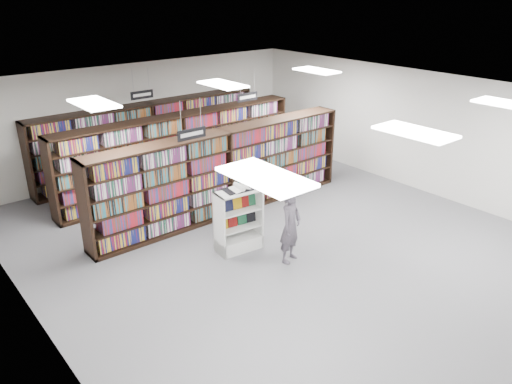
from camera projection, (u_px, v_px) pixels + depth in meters
floor at (280, 242)px, 10.96m from camera, size 12.00×12.00×0.00m
ceiling at (283, 97)px, 9.72m from camera, size 10.00×12.00×0.10m
wall_back at (144, 118)px, 14.62m from camera, size 10.00×0.10×3.20m
wall_left at (32, 249)px, 7.42m from camera, size 0.10×12.00×3.20m
wall_right at (421, 132)px, 13.27m from camera, size 0.10×12.00×3.20m
bookshelf_row_near at (225, 173)px, 11.98m from camera, size 7.00×0.60×2.10m
bookshelf_row_mid at (181, 152)px, 13.41m from camera, size 7.00×0.60×2.10m
bookshelf_row_far at (151, 138)px, 14.62m from camera, size 7.00×0.60×2.10m
aisle_sign_left at (192, 133)px, 9.82m from camera, size 0.65×0.02×0.80m
aisle_sign_right at (247, 96)px, 13.00m from camera, size 0.65×0.02×0.80m
aisle_sign_center at (142, 94)px, 13.25m from camera, size 0.65×0.02×0.80m
troffer_front_left at (266, 177)px, 5.85m from camera, size 0.60×1.20×0.04m
troffer_front_center at (415, 132)px, 7.60m from camera, size 0.60×1.20×0.04m
troffer_front_right at (508, 104)px, 9.36m from camera, size 0.60×1.20×0.04m
troffer_back_left at (94, 103)px, 9.41m from camera, size 0.60×1.20×0.04m
troffer_back_center at (223, 84)px, 11.16m from camera, size 0.60×1.20×0.04m
troffer_back_right at (317, 71)px, 12.92m from camera, size 0.60×1.20×0.04m
endcap_display at (238, 229)px, 10.53m from camera, size 1.01×0.59×1.35m
open_book at (240, 188)px, 10.23m from camera, size 0.73×0.49×0.13m
shopper at (291, 226)px, 9.96m from camera, size 0.65×0.53×1.54m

